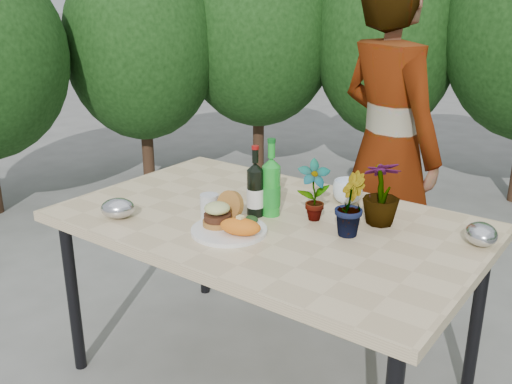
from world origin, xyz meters
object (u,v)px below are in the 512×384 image
Objects in this scene: patio_table at (268,232)px; wine_bottle at (255,190)px; person at (388,150)px; dinner_plate at (229,230)px.

wine_bottle reaches higher than patio_table.
dinner_plate is at bearing 105.83° from person.
person is (0.11, 0.84, 0.17)m from patio_table.
dinner_plate is 1.06m from person.
wine_bottle is (-0.06, -0.01, 0.16)m from patio_table.
wine_bottle is (-0.02, 0.19, 0.10)m from dinner_plate.
patio_table is 0.17m from wine_bottle.
wine_bottle reaches higher than dinner_plate.
wine_bottle is 0.87m from person.
person is (0.15, 1.04, 0.10)m from dinner_plate.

